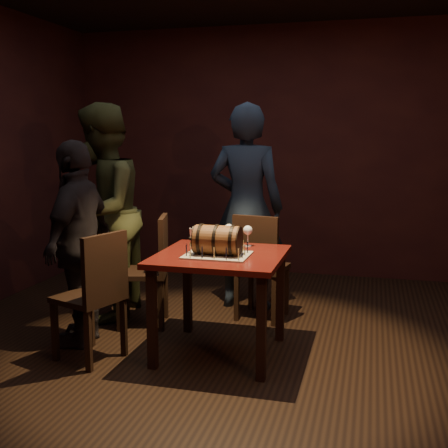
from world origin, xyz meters
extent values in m
plane|color=black|center=(0.00, 0.00, 0.00)|extent=(5.00, 5.00, 0.00)
cube|color=black|center=(0.00, 2.50, 1.40)|extent=(5.00, 0.04, 2.80)
cube|color=black|center=(0.00, -2.50, 1.40)|extent=(5.00, 0.04, 2.80)
cube|color=#450E0B|center=(-0.08, -0.06, 0.73)|extent=(0.90, 0.90, 0.04)
cube|color=black|center=(-0.46, -0.44, 0.35)|extent=(0.06, 0.06, 0.71)
cube|color=black|center=(0.30, -0.44, 0.35)|extent=(0.06, 0.06, 0.71)
cube|color=black|center=(-0.46, 0.32, 0.35)|extent=(0.06, 0.06, 0.71)
cube|color=black|center=(0.30, 0.32, 0.35)|extent=(0.06, 0.06, 0.71)
cube|color=#9F9180|center=(-0.08, -0.13, 0.76)|extent=(0.45, 0.35, 0.01)
cylinder|color=brown|center=(-0.08, -0.13, 0.87)|extent=(0.31, 0.21, 0.21)
cylinder|color=black|center=(-0.19, -0.13, 0.87)|extent=(0.02, 0.22, 0.22)
cylinder|color=black|center=(-0.08, -0.13, 0.87)|extent=(0.02, 0.22, 0.22)
cylinder|color=black|center=(0.04, -0.13, 0.87)|extent=(0.02, 0.22, 0.22)
cylinder|color=black|center=(-0.24, -0.13, 0.87)|extent=(0.01, 0.20, 0.20)
cylinder|color=black|center=(0.08, -0.13, 0.87)|extent=(0.01, 0.20, 0.20)
cylinder|color=black|center=(-0.26, -0.13, 0.87)|extent=(0.04, 0.02, 0.02)
sphere|color=black|center=(-0.28, -0.13, 0.87)|extent=(0.03, 0.03, 0.03)
cylinder|color=#D4CD7E|center=(-0.23, -0.28, 0.80)|extent=(0.01, 0.01, 0.08)
cylinder|color=black|center=(-0.23, -0.28, 0.85)|extent=(0.00, 0.00, 0.01)
cylinder|color=black|center=(-0.14, -0.28, 0.80)|extent=(0.01, 0.01, 0.08)
cylinder|color=black|center=(-0.14, -0.28, 0.85)|extent=(0.00, 0.00, 0.01)
cylinder|color=#D4CD7E|center=(-0.06, -0.28, 0.80)|extent=(0.01, 0.01, 0.08)
cylinder|color=black|center=(-0.06, -0.28, 0.85)|extent=(0.00, 0.00, 0.01)
cylinder|color=black|center=(0.03, -0.28, 0.80)|extent=(0.01, 0.01, 0.08)
cylinder|color=black|center=(0.03, -0.28, 0.85)|extent=(0.00, 0.00, 0.01)
cylinder|color=#D4CD7E|center=(0.11, -0.28, 0.80)|extent=(0.01, 0.01, 0.08)
cylinder|color=black|center=(0.11, -0.28, 0.85)|extent=(0.00, 0.00, 0.01)
cylinder|color=black|center=(0.12, -0.20, 0.80)|extent=(0.01, 0.01, 0.08)
cylinder|color=black|center=(0.12, -0.20, 0.85)|extent=(0.00, 0.00, 0.01)
cylinder|color=#D4CD7E|center=(0.12, -0.12, 0.80)|extent=(0.01, 0.01, 0.08)
cylinder|color=black|center=(0.12, -0.12, 0.85)|extent=(0.00, 0.00, 0.01)
cylinder|color=black|center=(0.12, -0.03, 0.80)|extent=(0.01, 0.01, 0.08)
cylinder|color=black|center=(0.12, -0.03, 0.85)|extent=(0.00, 0.00, 0.01)
cylinder|color=#D4CD7E|center=(0.08, 0.01, 0.80)|extent=(0.01, 0.01, 0.08)
cylinder|color=black|center=(0.08, 0.01, 0.85)|extent=(0.00, 0.00, 0.01)
cylinder|color=black|center=(-0.01, 0.01, 0.80)|extent=(0.01, 0.01, 0.08)
cylinder|color=black|center=(-0.01, 0.01, 0.85)|extent=(0.00, 0.00, 0.01)
cylinder|color=#D4CD7E|center=(-0.09, 0.01, 0.80)|extent=(0.01, 0.01, 0.08)
cylinder|color=black|center=(-0.09, 0.01, 0.85)|extent=(0.00, 0.00, 0.01)
cylinder|color=black|center=(-0.18, 0.01, 0.80)|extent=(0.01, 0.01, 0.08)
cylinder|color=black|center=(-0.18, 0.01, 0.85)|extent=(0.00, 0.00, 0.01)
cylinder|color=#D4CD7E|center=(-0.26, 0.01, 0.80)|extent=(0.01, 0.01, 0.08)
cylinder|color=black|center=(-0.26, 0.01, 0.85)|extent=(0.00, 0.00, 0.01)
cylinder|color=black|center=(-0.27, -0.07, 0.80)|extent=(0.01, 0.01, 0.08)
cylinder|color=black|center=(-0.27, -0.07, 0.85)|extent=(0.00, 0.00, 0.01)
cylinder|color=#D4CD7E|center=(-0.27, -0.15, 0.80)|extent=(0.01, 0.01, 0.08)
cylinder|color=black|center=(-0.27, -0.15, 0.85)|extent=(0.00, 0.00, 0.01)
cylinder|color=black|center=(-0.27, -0.24, 0.80)|extent=(0.01, 0.01, 0.08)
cylinder|color=black|center=(-0.27, -0.24, 0.85)|extent=(0.00, 0.00, 0.01)
cylinder|color=silver|center=(-0.30, 0.23, 0.75)|extent=(0.06, 0.06, 0.01)
cylinder|color=silver|center=(-0.30, 0.23, 0.80)|extent=(0.01, 0.01, 0.09)
sphere|color=silver|center=(-0.30, 0.23, 0.88)|extent=(0.07, 0.07, 0.07)
sphere|color=#591114|center=(-0.30, 0.23, 0.87)|extent=(0.05, 0.05, 0.05)
cylinder|color=silver|center=(-0.10, 0.30, 0.75)|extent=(0.06, 0.06, 0.01)
cylinder|color=silver|center=(-0.10, 0.30, 0.80)|extent=(0.01, 0.01, 0.09)
sphere|color=silver|center=(-0.10, 0.30, 0.88)|extent=(0.07, 0.07, 0.07)
cylinder|color=silver|center=(0.06, 0.26, 0.75)|extent=(0.06, 0.06, 0.01)
cylinder|color=silver|center=(0.06, 0.26, 0.80)|extent=(0.01, 0.01, 0.09)
sphere|color=silver|center=(0.06, 0.26, 0.88)|extent=(0.07, 0.07, 0.07)
sphere|color=#BF594C|center=(0.06, 0.26, 0.87)|extent=(0.05, 0.05, 0.05)
cylinder|color=silver|center=(-0.20, 0.18, 0.82)|extent=(0.07, 0.07, 0.15)
cylinder|color=#9E5414|center=(-0.20, 0.18, 0.81)|extent=(0.06, 0.06, 0.11)
cylinder|color=white|center=(-0.20, 0.18, 0.87)|extent=(0.06, 0.06, 0.02)
cube|color=black|center=(0.06, 0.82, 0.45)|extent=(0.46, 0.46, 0.04)
cube|color=black|center=(0.26, 0.96, 0.21)|extent=(0.04, 0.04, 0.43)
cube|color=black|center=(-0.08, 1.01, 0.21)|extent=(0.04, 0.04, 0.43)
cube|color=black|center=(0.20, 0.62, 0.21)|extent=(0.04, 0.04, 0.43)
cube|color=black|center=(-0.13, 0.68, 0.21)|extent=(0.04, 0.04, 0.43)
cube|color=black|center=(0.03, 0.64, 0.70)|extent=(0.40, 0.10, 0.46)
cube|color=black|center=(-0.87, 0.38, 0.45)|extent=(0.49, 0.49, 0.04)
cube|color=black|center=(-1.08, 0.50, 0.21)|extent=(0.04, 0.04, 0.43)
cube|color=black|center=(-0.99, 0.17, 0.21)|extent=(0.04, 0.04, 0.43)
cube|color=black|center=(-0.75, 0.59, 0.21)|extent=(0.04, 0.04, 0.43)
cube|color=black|center=(-0.67, 0.26, 0.21)|extent=(0.04, 0.04, 0.43)
cube|color=black|center=(-0.70, 0.43, 0.70)|extent=(0.14, 0.40, 0.46)
cube|color=black|center=(-0.96, -0.39, 0.45)|extent=(0.51, 0.51, 0.04)
cube|color=black|center=(-1.06, -0.17, 0.21)|extent=(0.04, 0.04, 0.43)
cube|color=black|center=(-1.17, -0.50, 0.21)|extent=(0.04, 0.04, 0.43)
cube|color=black|center=(-0.74, -0.29, 0.21)|extent=(0.04, 0.04, 0.43)
cube|color=black|center=(-0.85, -0.61, 0.21)|extent=(0.04, 0.04, 0.43)
cube|color=black|center=(-0.79, -0.45, 0.70)|extent=(0.17, 0.39, 0.46)
imported|color=#192232|center=(-0.15, 1.10, 0.94)|extent=(0.69, 0.46, 1.88)
imported|color=#34361B|center=(-1.28, 0.47, 0.93)|extent=(0.79, 0.97, 1.86)
imported|color=black|center=(-1.17, -0.11, 0.78)|extent=(0.41, 0.93, 1.56)
camera|label=1|loc=(0.96, -3.86, 1.61)|focal=45.00mm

